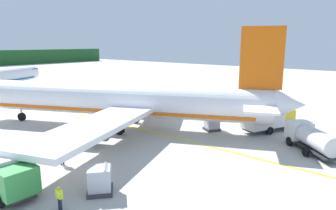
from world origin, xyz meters
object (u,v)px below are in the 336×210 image
crew_marshaller (62,153)px  crew_loader_left (59,196)px  cargo_container_near (212,123)px  cargo_container_mid (100,180)px  service_truck_catering (6,173)px  airliner_foreground (120,101)px  service_truck_baggage (311,138)px  service_truck_fuel (268,119)px

crew_marshaller → crew_loader_left: 7.43m
cargo_container_near → cargo_container_mid: (-17.86, -1.88, 0.05)m
crew_marshaller → cargo_container_mid: bearing=-98.8°
service_truck_catering → cargo_container_near: size_ratio=2.51×
airliner_foreground → cargo_container_mid: (-11.70, -10.94, -2.46)m
service_truck_baggage → cargo_container_mid: service_truck_baggage is taller
service_truck_baggage → crew_loader_left: size_ratio=3.55×
service_truck_catering → airliner_foreground: bearing=20.7°
service_truck_catering → cargo_container_mid: size_ratio=2.34×
service_truck_baggage → cargo_container_mid: 19.93m
service_truck_fuel → crew_loader_left: 25.06m
service_truck_fuel → service_truck_baggage: size_ratio=1.19×
airliner_foreground → service_truck_fuel: airliner_foreground is taller
cargo_container_mid → airliner_foreground: bearing=43.1°
crew_loader_left → crew_marshaller: bearing=57.7°
service_truck_catering → crew_loader_left: bearing=-77.2°
service_truck_fuel → service_truck_baggage: (-4.09, -5.67, -0.07)m
service_truck_fuel → service_truck_catering: bearing=162.0°
service_truck_baggage → crew_loader_left: bearing=156.0°
service_truck_fuel → cargo_container_near: (-3.97, 5.30, -0.59)m
airliner_foreground → service_truck_baggage: (6.03, -20.03, -1.99)m
cargo_container_near → crew_marshaller: (-16.87, 4.54, 0.16)m
airliner_foreground → service_truck_catering: airliner_foreground is taller
cargo_container_mid → crew_marshaller: size_ratio=1.38×
service_truck_baggage → crew_marshaller: (-16.74, 15.51, -0.36)m
service_truck_baggage → crew_loader_left: (-20.71, 9.23, -0.42)m
cargo_container_mid → service_truck_catering: bearing=129.3°
service_truck_baggage → cargo_container_near: (0.12, 10.97, -0.52)m
service_truck_baggage → crew_marshaller: bearing=137.2°
crew_loader_left → service_truck_catering: bearing=102.8°
crew_marshaller → crew_loader_left: (-3.97, -6.28, -0.06)m
service_truck_catering → cargo_container_near: (21.93, -3.10, -0.61)m
service_truck_fuel → service_truck_catering: size_ratio=1.24×
airliner_foreground → cargo_container_near: 11.23m
cargo_container_near → service_truck_catering: bearing=171.9°
service_truck_catering → service_truck_baggage: bearing=-32.8°
service_truck_fuel → crew_marshaller: size_ratio=3.98×
service_truck_fuel → cargo_container_near: service_truck_fuel is taller
cargo_container_mid → crew_loader_left: 2.98m
service_truck_fuel → cargo_container_mid: bearing=171.1°
cargo_container_near → airliner_foreground: bearing=124.2°
airliner_foreground → crew_marshaller: bearing=-157.2°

